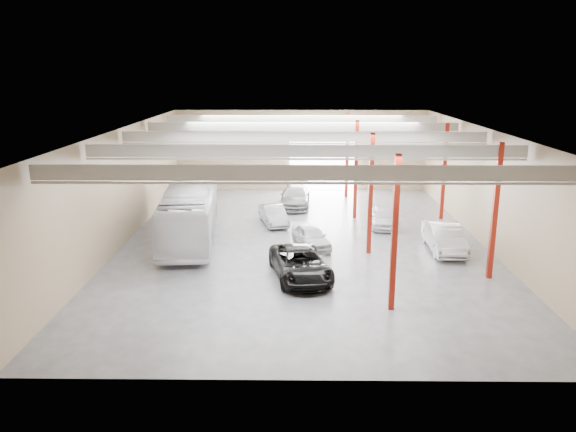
{
  "coord_description": "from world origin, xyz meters",
  "views": [
    {
      "loc": [
        -0.53,
        -33.33,
        10.41
      ],
      "look_at": [
        -0.92,
        -1.96,
        2.2
      ],
      "focal_mm": 35.0,
      "sensor_mm": 36.0,
      "label": 1
    }
  ],
  "objects_px": {
    "black_sedan": "(300,264)",
    "car_right_far": "(383,217)",
    "car_row_c": "(295,197)",
    "car_right_near": "(444,237)",
    "coach_bus": "(190,212)",
    "car_row_a": "(311,237)",
    "car_row_b": "(273,215)"
  },
  "relations": [
    {
      "from": "car_row_b",
      "to": "black_sedan",
      "type": "bearing_deg",
      "value": -95.45
    },
    {
      "from": "car_row_a",
      "to": "car_row_b",
      "type": "relative_size",
      "value": 0.98
    },
    {
      "from": "coach_bus",
      "to": "car_row_a",
      "type": "xyz_separation_m",
      "value": [
        7.59,
        -1.83,
        -1.07
      ]
    },
    {
      "from": "coach_bus",
      "to": "black_sedan",
      "type": "xyz_separation_m",
      "value": [
        6.91,
        -7.03,
        -0.96
      ]
    },
    {
      "from": "car_row_b",
      "to": "car_row_c",
      "type": "distance_m",
      "value": 5.41
    },
    {
      "from": "car_row_b",
      "to": "car_right_far",
      "type": "relative_size",
      "value": 1.01
    },
    {
      "from": "coach_bus",
      "to": "car_row_b",
      "type": "xyz_separation_m",
      "value": [
        5.14,
        3.37,
        -1.07
      ]
    },
    {
      "from": "coach_bus",
      "to": "car_row_c",
      "type": "relative_size",
      "value": 2.27
    },
    {
      "from": "car_right_near",
      "to": "car_row_a",
      "type": "bearing_deg",
      "value": 176.84
    },
    {
      "from": "coach_bus",
      "to": "car_right_near",
      "type": "height_order",
      "value": "coach_bus"
    },
    {
      "from": "car_row_c",
      "to": "car_right_far",
      "type": "height_order",
      "value": "car_row_c"
    },
    {
      "from": "car_row_c",
      "to": "car_row_a",
      "type": "bearing_deg",
      "value": -81.71
    },
    {
      "from": "car_row_a",
      "to": "car_row_c",
      "type": "distance_m",
      "value": 10.45
    },
    {
      "from": "car_row_c",
      "to": "car_right_near",
      "type": "distance_m",
      "value": 14.09
    },
    {
      "from": "car_right_far",
      "to": "black_sedan",
      "type": "bearing_deg",
      "value": -116.03
    },
    {
      "from": "coach_bus",
      "to": "car_row_c",
      "type": "bearing_deg",
      "value": 46.59
    },
    {
      "from": "car_right_near",
      "to": "coach_bus",
      "type": "bearing_deg",
      "value": 172.25
    },
    {
      "from": "coach_bus",
      "to": "car_row_c",
      "type": "height_order",
      "value": "coach_bus"
    },
    {
      "from": "car_row_a",
      "to": "car_row_c",
      "type": "xyz_separation_m",
      "value": [
        -0.97,
        10.4,
        0.13
      ]
    },
    {
      "from": "coach_bus",
      "to": "car_row_b",
      "type": "relative_size",
      "value": 3.1
    },
    {
      "from": "black_sedan",
      "to": "car_right_near",
      "type": "distance_m",
      "value": 9.69
    },
    {
      "from": "coach_bus",
      "to": "car_row_b",
      "type": "bearing_deg",
      "value": 27.56
    },
    {
      "from": "coach_bus",
      "to": "car_right_near",
      "type": "xyz_separation_m",
      "value": [
        15.44,
        -2.42,
        -0.9
      ]
    },
    {
      "from": "coach_bus",
      "to": "black_sedan",
      "type": "height_order",
      "value": "coach_bus"
    },
    {
      "from": "black_sedan",
      "to": "car_right_far",
      "type": "relative_size",
      "value": 1.4
    },
    {
      "from": "black_sedan",
      "to": "car_right_far",
      "type": "height_order",
      "value": "black_sedan"
    },
    {
      "from": "car_right_near",
      "to": "car_right_far",
      "type": "relative_size",
      "value": 1.28
    },
    {
      "from": "car_row_c",
      "to": "car_right_near",
      "type": "height_order",
      "value": "car_right_near"
    },
    {
      "from": "car_right_far",
      "to": "car_right_near",
      "type": "bearing_deg",
      "value": -57.45
    },
    {
      "from": "car_right_near",
      "to": "car_right_far",
      "type": "height_order",
      "value": "car_right_near"
    },
    {
      "from": "car_right_far",
      "to": "car_row_c",
      "type": "bearing_deg",
      "value": 140.33
    },
    {
      "from": "black_sedan",
      "to": "car_right_near",
      "type": "xyz_separation_m",
      "value": [
        8.53,
        4.61,
        0.06
      ]
    }
  ]
}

